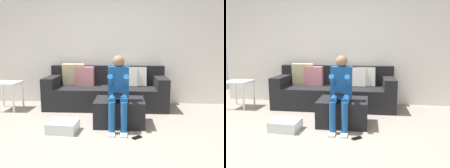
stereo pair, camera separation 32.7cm
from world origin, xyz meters
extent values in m
plane|color=gray|center=(0.00, 0.00, 0.00)|extent=(7.09, 7.09, 0.00)
cube|color=white|center=(0.00, 2.36, 1.33)|extent=(5.45, 0.10, 2.67)
cube|color=black|center=(-0.05, 1.88, 0.22)|extent=(2.49, 0.87, 0.44)
cube|color=black|center=(-0.05, 2.22, 0.65)|extent=(2.49, 0.18, 0.42)
cube|color=black|center=(-1.17, 1.88, 0.55)|extent=(0.24, 0.87, 0.22)
cube|color=black|center=(1.08, 1.88, 0.55)|extent=(0.24, 0.87, 0.22)
cube|color=beige|center=(-0.78, 2.07, 0.67)|extent=(0.47, 0.16, 0.47)
cube|color=pink|center=(-0.53, 2.06, 0.64)|extent=(0.42, 0.18, 0.41)
cube|color=white|center=(0.60, 2.07, 0.64)|extent=(0.41, 0.20, 0.41)
cube|color=white|center=(0.41, 2.06, 0.64)|extent=(0.41, 0.19, 0.41)
cube|color=black|center=(0.26, 0.86, 0.21)|extent=(0.80, 0.62, 0.42)
cube|color=#194C8C|center=(0.24, 0.78, 0.72)|extent=(0.33, 0.18, 0.49)
sphere|color=#8C6647|center=(0.24, 0.78, 1.05)|extent=(0.18, 0.18, 0.18)
cylinder|color=#194C8C|center=(0.15, 0.61, 0.48)|extent=(0.11, 0.35, 0.11)
cylinder|color=#194C8C|center=(0.15, 0.43, 0.25)|extent=(0.10, 0.10, 0.45)
cube|color=white|center=(0.15, 0.37, 0.01)|extent=(0.10, 0.22, 0.03)
cylinder|color=#194C8C|center=(0.13, 0.65, 0.74)|extent=(0.08, 0.35, 0.28)
cylinder|color=#194C8C|center=(0.33, 0.61, 0.48)|extent=(0.11, 0.35, 0.11)
cylinder|color=#194C8C|center=(0.33, 0.43, 0.25)|extent=(0.10, 0.10, 0.45)
cube|color=white|center=(0.33, 0.37, 0.01)|extent=(0.10, 0.22, 0.03)
cylinder|color=#194C8C|center=(0.36, 0.65, 0.73)|extent=(0.08, 0.36, 0.29)
cube|color=black|center=(0.24, 0.52, 0.58)|extent=(0.14, 0.06, 0.03)
cube|color=silver|center=(-0.59, 0.47, 0.08)|extent=(0.46, 0.39, 0.16)
cube|color=white|center=(-2.04, 1.61, 0.55)|extent=(0.49, 0.48, 0.03)
cylinder|color=white|center=(-1.82, 1.41, 0.27)|extent=(0.04, 0.04, 0.54)
cylinder|color=white|center=(-2.26, 1.82, 0.27)|extent=(0.04, 0.04, 0.54)
cylinder|color=white|center=(-1.82, 1.82, 0.27)|extent=(0.04, 0.04, 0.54)
cube|color=black|center=(0.52, 0.28, 0.01)|extent=(0.15, 0.14, 0.02)
camera|label=1|loc=(0.34, -2.72, 1.27)|focal=35.92mm
camera|label=2|loc=(0.67, -2.69, 1.27)|focal=35.92mm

